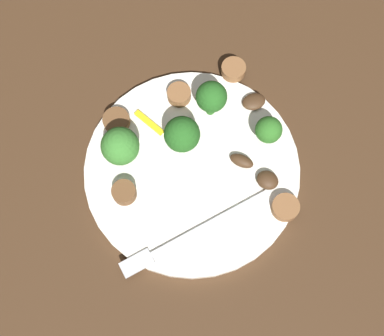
{
  "coord_description": "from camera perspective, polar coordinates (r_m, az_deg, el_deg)",
  "views": [
    {
      "loc": [
        0.07,
        0.17,
        0.55
      ],
      "look_at": [
        0.0,
        0.0,
        0.01
      ],
      "focal_mm": 46.88,
      "sensor_mm": 36.0,
      "label": 1
    }
  ],
  "objects": [
    {
      "name": "ground_plane",
      "position": [
        0.58,
        0.0,
        -0.37
      ],
      "size": [
        1.4,
        1.4,
        0.0
      ],
      "primitive_type": "plane",
      "color": "#422B19"
    },
    {
      "name": "plate",
      "position": [
        0.58,
        0.0,
        -0.19
      ],
      "size": [
        0.25,
        0.25,
        0.01
      ],
      "primitive_type": "cylinder",
      "color": "white",
      "rests_on": "ground_plane"
    },
    {
      "name": "fork",
      "position": [
        0.55,
        -0.83,
        -7.87
      ],
      "size": [
        0.18,
        0.03,
        0.0
      ],
      "rotation": [
        0.0,
        0.0,
        0.11
      ],
      "color": "silver",
      "rests_on": "plate"
    },
    {
      "name": "broccoli_floret_0",
      "position": [
        0.55,
        -8.18,
        2.47
      ],
      "size": [
        0.04,
        0.04,
        0.05
      ],
      "color": "#408630",
      "rests_on": "plate"
    },
    {
      "name": "broccoli_floret_1",
      "position": [
        0.56,
        2.22,
        8.04
      ],
      "size": [
        0.04,
        0.04,
        0.06
      ],
      "color": "#296420",
      "rests_on": "plate"
    },
    {
      "name": "broccoli_floret_2",
      "position": [
        0.55,
        -1.54,
        3.66
      ],
      "size": [
        0.04,
        0.04,
        0.06
      ],
      "color": "#296420",
      "rests_on": "plate"
    },
    {
      "name": "broccoli_floret_3",
      "position": [
        0.56,
        8.84,
        4.02
      ],
      "size": [
        0.03,
        0.03,
        0.04
      ],
      "color": "#347525",
      "rests_on": "plate"
    },
    {
      "name": "sausage_slice_0",
      "position": [
        0.6,
        -1.48,
        8.36
      ],
      "size": [
        0.04,
        0.04,
        0.01
      ],
      "primitive_type": "cylinder",
      "rotation": [
        0.0,
        0.0,
        0.86
      ],
      "color": "brown",
      "rests_on": "plate"
    },
    {
      "name": "sausage_slice_1",
      "position": [
        0.56,
        10.57,
        -4.43
      ],
      "size": [
        0.04,
        0.04,
        0.01
      ],
      "primitive_type": "cylinder",
      "rotation": [
        0.0,
        0.0,
        1.29
      ],
      "color": "brown",
      "rests_on": "plate"
    },
    {
      "name": "sausage_slice_2",
      "position": [
        0.59,
        -8.6,
        5.37
      ],
      "size": [
        0.04,
        0.04,
        0.01
      ],
      "primitive_type": "cylinder",
      "rotation": [
        0.0,
        0.0,
        2.2
      ],
      "color": "brown",
      "rests_on": "plate"
    },
    {
      "name": "sausage_slice_3",
      "position": [
        0.62,
        4.73,
        11.1
      ],
      "size": [
        0.04,
        0.04,
        0.01
      ],
      "primitive_type": "cylinder",
      "rotation": [
        0.0,
        0.0,
        0.21
      ],
      "color": "brown",
      "rests_on": "plate"
    },
    {
      "name": "sausage_slice_4",
      "position": [
        0.56,
        -7.89,
        -2.36
      ],
      "size": [
        0.04,
        0.04,
        0.02
      ],
      "primitive_type": "cylinder",
      "rotation": [
        0.0,
        0.0,
        1.13
      ],
      "color": "brown",
      "rests_on": "plate"
    },
    {
      "name": "mushroom_0",
      "position": [
        0.6,
        7.04,
        7.51
      ],
      "size": [
        0.03,
        0.02,
        0.01
      ],
      "primitive_type": "ellipsoid",
      "rotation": [
        0.0,
        0.0,
        3.08
      ],
      "color": "#422B19",
      "rests_on": "plate"
    },
    {
      "name": "mushroom_2",
      "position": [
        0.57,
        5.67,
        0.82
      ],
      "size": [
        0.03,
        0.03,
        0.01
      ],
      "primitive_type": "ellipsoid",
      "rotation": [
        0.0,
        0.0,
        2.33
      ],
      "color": "#422B19",
      "rests_on": "plate"
    },
    {
      "name": "mushroom_3",
      "position": [
        0.57,
        8.58,
        -1.37
      ],
      "size": [
        0.03,
        0.03,
        0.01
      ],
      "primitive_type": "ellipsoid",
      "rotation": [
        0.0,
        0.0,
        2.28
      ],
      "color": "#422B19",
      "rests_on": "plate"
    },
    {
      "name": "pepper_strip_1",
      "position": [
        0.59,
        -4.9,
        5.16
      ],
      "size": [
        0.02,
        0.04,
        0.0
      ],
      "primitive_type": "cube",
      "rotation": [
        0.0,
        0.0,
        5.17
      ],
      "color": "yellow",
      "rests_on": "plate"
    }
  ]
}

